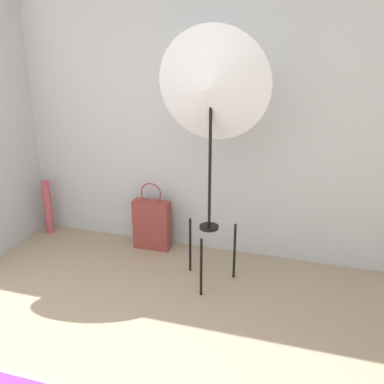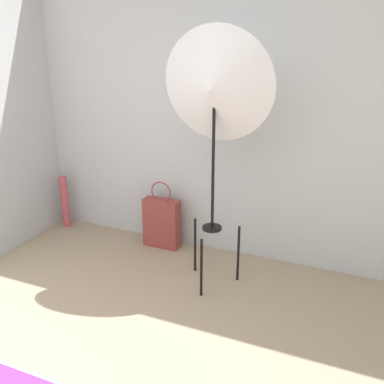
{
  "view_description": "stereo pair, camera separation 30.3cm",
  "coord_description": "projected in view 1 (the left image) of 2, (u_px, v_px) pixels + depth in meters",
  "views": [
    {
      "loc": [
        1.05,
        -1.19,
        1.89
      ],
      "look_at": [
        0.22,
        1.53,
        0.82
      ],
      "focal_mm": 42.0,
      "sensor_mm": 36.0,
      "label": 1
    },
    {
      "loc": [
        1.34,
        -1.08,
        1.89
      ],
      "look_at": [
        0.22,
        1.53,
        0.82
      ],
      "focal_mm": 42.0,
      "sensor_mm": 36.0,
      "label": 2
    }
  ],
  "objects": [
    {
      "name": "wall_back",
      "position": [
        195.0,
        101.0,
        3.64
      ],
      "size": [
        8.0,
        0.05,
        2.6
      ],
      "color": "#B7BCC1",
      "rests_on": "ground_plane"
    },
    {
      "name": "tote_bag",
      "position": [
        152.0,
        224.0,
        3.96
      ],
      "size": [
        0.32,
        0.12,
        0.62
      ],
      "color": "brown",
      "rests_on": "ground_plane"
    },
    {
      "name": "photo_umbrella",
      "position": [
        211.0,
        89.0,
        3.0
      ],
      "size": [
        0.8,
        0.34,
        1.9
      ],
      "color": "black",
      "rests_on": "ground_plane"
    },
    {
      "name": "paper_roll",
      "position": [
        48.0,
        207.0,
        4.25
      ],
      "size": [
        0.07,
        0.07,
        0.52
      ],
      "color": "#BC4C56",
      "rests_on": "ground_plane"
    }
  ]
}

